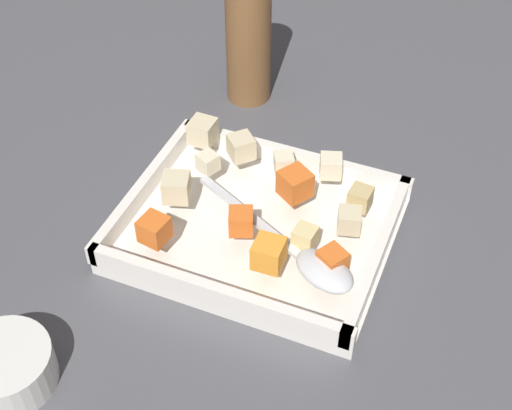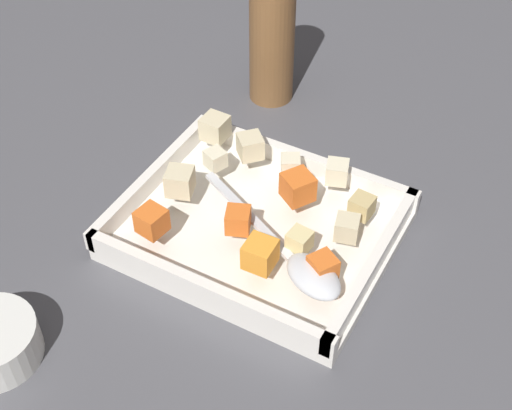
{
  "view_description": "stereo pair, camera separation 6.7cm",
  "coord_description": "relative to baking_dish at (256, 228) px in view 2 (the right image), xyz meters",
  "views": [
    {
      "loc": [
        0.22,
        -0.52,
        0.62
      ],
      "look_at": [
        -0.0,
        0.02,
        0.05
      ],
      "focal_mm": 50.99,
      "sensor_mm": 36.0,
      "label": 1
    },
    {
      "loc": [
        0.28,
        -0.5,
        0.62
      ],
      "look_at": [
        -0.0,
        0.02,
        0.05
      ],
      "focal_mm": 50.99,
      "sensor_mm": 36.0,
      "label": 2
    }
  ],
  "objects": [
    {
      "name": "potato_chunk_center",
      "position": [
        -0.08,
        0.05,
        0.04
      ],
      "size": [
        0.03,
        0.03,
        0.02
      ],
      "primitive_type": "cube",
      "rotation": [
        0.0,
        0.0,
        4.31
      ],
      "color": "beige",
      "rests_on": "baking_dish"
    },
    {
      "name": "carrot_chunk_corner_sw",
      "position": [
        -0.09,
        -0.08,
        0.04
      ],
      "size": [
        0.03,
        0.03,
        0.03
      ],
      "primitive_type": "cube",
      "rotation": [
        0.0,
        0.0,
        2.98
      ],
      "color": "orange",
      "rests_on": "baking_dish"
    },
    {
      "name": "serving_spoon",
      "position": [
        0.09,
        -0.06,
        0.04
      ],
      "size": [
        0.22,
        0.13,
        0.02
      ],
      "rotation": [
        0.0,
        0.0,
        2.69
      ],
      "color": "silver",
      "rests_on": "baking_dish"
    },
    {
      "name": "carrot_chunk_far_right",
      "position": [
        -0.0,
        -0.03,
        0.04
      ],
      "size": [
        0.03,
        0.03,
        0.03
      ],
      "primitive_type": "cube",
      "rotation": [
        0.0,
        0.0,
        1.96
      ],
      "color": "orange",
      "rests_on": "baking_dish"
    },
    {
      "name": "potato_chunk_heap_side",
      "position": [
        0.11,
        0.05,
        0.04
      ],
      "size": [
        0.03,
        0.03,
        0.02
      ],
      "primitive_type": "cube",
      "rotation": [
        0.0,
        0.0,
        3.05
      ],
      "color": "tan",
      "rests_on": "baking_dish"
    },
    {
      "name": "potato_chunk_far_left",
      "position": [
        -0.05,
        0.08,
        0.04
      ],
      "size": [
        0.04,
        0.04,
        0.03
      ],
      "primitive_type": "cube",
      "rotation": [
        0.0,
        0.0,
        5.52
      ],
      "color": "beige",
      "rests_on": "baking_dish"
    },
    {
      "name": "pepper_mill",
      "position": [
        -0.12,
        0.26,
        0.09
      ],
      "size": [
        0.06,
        0.06,
        0.22
      ],
      "color": "brown",
      "rests_on": "ground_plane"
    },
    {
      "name": "potato_chunk_rim_edge",
      "position": [
        0.06,
        0.09,
        0.04
      ],
      "size": [
        0.03,
        0.03,
        0.03
      ],
      "primitive_type": "cube",
      "rotation": [
        0.0,
        0.0,
        0.32
      ],
      "color": "beige",
      "rests_on": "baking_dish"
    },
    {
      "name": "baking_dish",
      "position": [
        0.0,
        0.0,
        0.0
      ],
      "size": [
        0.3,
        0.25,
        0.04
      ],
      "color": "white",
      "rests_on": "ground_plane"
    },
    {
      "name": "carrot_chunk_mid_right",
      "position": [
        0.03,
        0.04,
        0.04
      ],
      "size": [
        0.04,
        0.04,
        0.03
      ],
      "primitive_type": "cube",
      "rotation": [
        0.0,
        0.0,
        5.72
      ],
      "color": "orange",
      "rests_on": "baking_dish"
    },
    {
      "name": "potato_chunk_corner_se",
      "position": [
        0.11,
        0.01,
        0.04
      ],
      "size": [
        0.03,
        0.03,
        0.03
      ],
      "primitive_type": "cube",
      "rotation": [
        0.0,
        0.0,
        0.26
      ],
      "color": "beige",
      "rests_on": "baking_dish"
    },
    {
      "name": "potato_chunk_front_center",
      "position": [
        -0.09,
        -0.01,
        0.04
      ],
      "size": [
        0.04,
        0.04,
        0.03
      ],
      "primitive_type": "cube",
      "rotation": [
        0.0,
        0.0,
        1.89
      ],
      "color": "beige",
      "rests_on": "baking_dish"
    },
    {
      "name": "carrot_chunk_near_right",
      "position": [
        0.04,
        -0.07,
        0.04
      ],
      "size": [
        0.03,
        0.03,
        0.03
      ],
      "primitive_type": "cube",
      "rotation": [
        0.0,
        0.0,
        3.18
      ],
      "color": "orange",
      "rests_on": "baking_dish"
    },
    {
      "name": "potato_chunk_heap_top",
      "position": [
        0.07,
        -0.03,
        0.04
      ],
      "size": [
        0.03,
        0.03,
        0.02
      ],
      "primitive_type": "cube",
      "rotation": [
        0.0,
        0.0,
        6.18
      ],
      "color": "#E0CC89",
      "rests_on": "baking_dish"
    },
    {
      "name": "ground_plane",
      "position": [
        0.0,
        -0.02,
        -0.01
      ],
      "size": [
        4.0,
        4.0,
        0.0
      ],
      "primitive_type": "plane",
      "color": "#4C4C51"
    },
    {
      "name": "potato_chunk_corner_nw",
      "position": [
        0.0,
        0.08,
        0.04
      ],
      "size": [
        0.03,
        0.03,
        0.02
      ],
      "primitive_type": "cube",
      "rotation": [
        0.0,
        0.0,
        3.64
      ],
      "color": "beige",
      "rests_on": "baking_dish"
    },
    {
      "name": "carrot_chunk_corner_ne",
      "position": [
        0.11,
        -0.05,
        0.04
      ],
      "size": [
        0.04,
        0.04,
        0.03
      ],
      "primitive_type": "cube",
      "rotation": [
        0.0,
        0.0,
        4.18
      ],
      "color": "orange",
      "rests_on": "baking_dish"
    },
    {
      "name": "potato_chunk_near_spoon",
      "position": [
        -0.11,
        0.09,
        0.04
      ],
      "size": [
        0.03,
        0.03,
        0.03
      ],
      "primitive_type": "cube",
      "rotation": [
        0.0,
        0.0,
        1.55
      ],
      "color": "beige",
      "rests_on": "baking_dish"
    }
  ]
}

